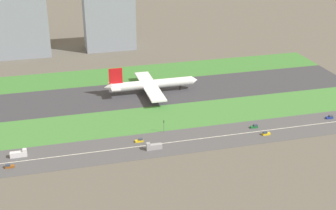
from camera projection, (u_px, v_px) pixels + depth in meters
ground_plane at (156, 92)px, 320.75m from camera, size 800.00×800.00×0.00m
runway at (156, 92)px, 320.73m from camera, size 280.00×46.00×0.10m
grass_median_north at (143, 73)px, 357.06m from camera, size 280.00×36.00×0.10m
grass_median_south at (171, 117)px, 284.39m from camera, size 280.00×36.00×0.10m
highway at (186, 140)px, 256.03m from camera, size 280.00×28.00×0.10m
highway_centerline at (186, 140)px, 256.01m from camera, size 266.00×0.50×0.01m
airliner at (150, 84)px, 317.40m from camera, size 65.00×56.00×19.70m
truck_1 at (19, 154)px, 239.11m from camera, size 8.40×2.50×4.00m
car_0 at (140, 140)px, 254.19m from camera, size 4.40×1.80×2.00m
car_2 at (266, 133)px, 261.82m from camera, size 4.40×1.80×2.00m
car_1 at (254, 126)px, 270.12m from camera, size 4.40×1.80×2.00m
car_4 at (9, 166)px, 229.51m from camera, size 4.40×1.80×2.00m
car_3 at (330, 117)px, 281.69m from camera, size 4.40×1.80×2.00m
truck_0 at (154, 146)px, 246.34m from camera, size 8.40×2.50×4.00m
traffic_light at (164, 125)px, 263.63m from camera, size 0.36×0.50×7.20m
terminal_building at (19, 24)px, 390.02m from camera, size 48.13×30.17×53.23m
hangar_building at (109, 21)px, 408.81m from camera, size 43.17×24.83×48.24m
fuel_tank_west at (107, 29)px, 456.80m from camera, size 16.71×16.71×12.23m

